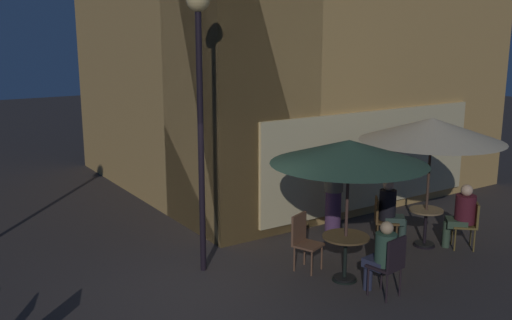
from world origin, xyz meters
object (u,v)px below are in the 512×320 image
at_px(cafe_chair_1, 303,237).
at_px(patron_seated_1, 390,209).
at_px(patron_seated_0, 382,253).
at_px(patron_standing_3, 334,194).
at_px(patio_umbrella_1, 432,130).
at_px(cafe_table_0, 345,248).
at_px(cafe_chair_0, 391,262).
at_px(cafe_chair_3, 470,221).
at_px(cafe_chair_2, 382,217).
at_px(cafe_table_1, 426,222).
at_px(street_lamp_near_corner, 199,70).
at_px(patron_seated_2, 462,212).
at_px(patio_umbrella_0, 349,152).

bearing_deg(cafe_chair_1, patron_seated_1, 69.84).
xyz_separation_m(patron_seated_0, patron_standing_3, (1.12, 2.40, 0.18)).
xyz_separation_m(patio_umbrella_1, cafe_chair_1, (-2.57, 0.41, -1.65)).
bearing_deg(cafe_table_0, cafe_chair_0, -81.61).
bearing_deg(cafe_chair_3, cafe_chair_2, 1.08).
bearing_deg(cafe_chair_3, patron_seated_0, 53.18).
distance_m(cafe_table_1, cafe_chair_3, 0.78).
relative_size(street_lamp_near_corner, patron_seated_0, 3.86).
height_order(street_lamp_near_corner, patron_seated_1, street_lamp_near_corner).
bearing_deg(cafe_chair_1, cafe_chair_3, 52.58).
bearing_deg(patron_seated_2, cafe_chair_1, 27.62).
bearing_deg(cafe_table_0, patron_seated_1, 22.75).
bearing_deg(street_lamp_near_corner, patron_seated_1, -14.02).
bearing_deg(cafe_table_1, patron_seated_0, -155.02).
height_order(cafe_chair_1, cafe_chair_2, cafe_chair_1).
relative_size(cafe_chair_1, patron_seated_0, 0.81).
height_order(cafe_chair_0, patron_seated_0, patron_seated_0).
xyz_separation_m(cafe_table_1, patio_umbrella_0, (-2.29, -0.33, 1.64)).
bearing_deg(patio_umbrella_1, patron_seated_0, -155.02).
relative_size(cafe_table_1, patio_umbrella_1, 0.28).
xyz_separation_m(street_lamp_near_corner, patron_seated_2, (4.46, -1.74, -2.64)).
relative_size(cafe_chair_1, cafe_chair_3, 1.07).
distance_m(cafe_chair_0, patron_seated_2, 2.74).
bearing_deg(patio_umbrella_0, street_lamp_near_corner, 136.26).
height_order(patio_umbrella_1, patron_standing_3, patio_umbrella_1).
bearing_deg(patron_standing_3, patio_umbrella_1, -116.86).
xyz_separation_m(cafe_chair_1, patron_seated_0, (0.38, -1.43, 0.11)).
xyz_separation_m(patron_seated_0, patron_seated_2, (2.66, 0.59, 0.03)).
height_order(cafe_table_1, patron_seated_1, patron_seated_1).
distance_m(patron_seated_0, patron_seated_1, 2.23).
distance_m(patio_umbrella_0, patron_seated_2, 3.10).
xyz_separation_m(cafe_table_1, cafe_chair_3, (0.57, -0.53, 0.06)).
bearing_deg(cafe_chair_0, cafe_table_1, -69.94).
height_order(patio_umbrella_0, cafe_chair_2, patio_umbrella_0).
bearing_deg(cafe_chair_1, patron_standing_3, 102.24).
xyz_separation_m(street_lamp_near_corner, cafe_chair_0, (1.83, -2.48, -2.76)).
bearing_deg(cafe_chair_3, patron_standing_3, -6.31).
height_order(patron_seated_2, patron_standing_3, patron_standing_3).
bearing_deg(patio_umbrella_1, patron_seated_1, 138.98).
bearing_deg(cafe_table_0, cafe_chair_2, 26.82).
bearing_deg(cafe_chair_0, cafe_chair_2, -50.93).
bearing_deg(patio_umbrella_0, cafe_chair_1, 110.74).
bearing_deg(cafe_chair_3, cafe_chair_0, 56.36).
bearing_deg(street_lamp_near_corner, cafe_chair_3, -21.92).
bearing_deg(patron_seated_2, patron_seated_1, 1.08).
bearing_deg(patron_seated_1, cafe_chair_0, -95.21).
relative_size(cafe_table_0, patio_umbrella_0, 0.31).
distance_m(patio_umbrella_0, cafe_chair_0, 1.75).
xyz_separation_m(patio_umbrella_1, patron_seated_0, (-2.19, -1.02, -1.54)).
xyz_separation_m(street_lamp_near_corner, cafe_chair_1, (1.43, -0.90, -2.78)).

